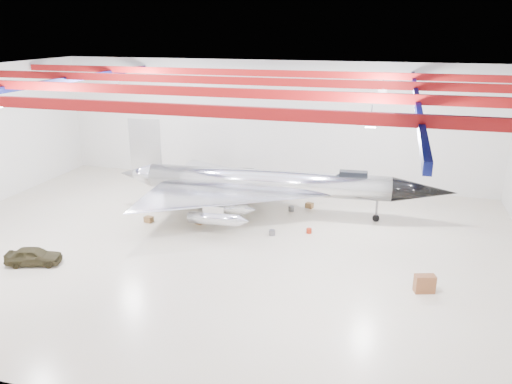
% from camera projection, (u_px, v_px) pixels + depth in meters
% --- Properties ---
extents(floor, '(40.00, 40.00, 0.00)m').
position_uv_depth(floor, '(212.00, 244.00, 33.09)').
color(floor, beige).
rests_on(floor, ground).
extents(wall_back, '(40.00, 0.00, 40.00)m').
position_uv_depth(wall_back, '(269.00, 123.00, 45.05)').
color(wall_back, silver).
rests_on(wall_back, floor).
extents(ceiling, '(40.00, 40.00, 0.00)m').
position_uv_depth(ceiling, '(207.00, 75.00, 29.63)').
color(ceiling, '#0A0F38').
rests_on(ceiling, wall_back).
extents(ceiling_structure, '(39.50, 29.50, 1.08)m').
position_uv_depth(ceiling_structure, '(208.00, 87.00, 29.84)').
color(ceiling_structure, maroon).
rests_on(ceiling_structure, ceiling).
extents(jet_aircraft, '(25.76, 15.76, 7.02)m').
position_uv_depth(jet_aircraft, '(266.00, 185.00, 37.86)').
color(jet_aircraft, silver).
rests_on(jet_aircraft, floor).
extents(jeep, '(3.51, 2.24, 1.11)m').
position_uv_depth(jeep, '(34.00, 256.00, 30.14)').
color(jeep, '#322D19').
rests_on(jeep, floor).
extents(desk, '(1.20, 0.85, 1.00)m').
position_uv_depth(desk, '(425.00, 284.00, 27.00)').
color(desk, brown).
rests_on(desk, floor).
extents(crate_ply, '(0.68, 0.58, 0.42)m').
position_uv_depth(crate_ply, '(149.00, 219.00, 36.85)').
color(crate_ply, olive).
rests_on(crate_ply, floor).
extents(toolbox_red, '(0.56, 0.48, 0.35)m').
position_uv_depth(toolbox_red, '(207.00, 197.00, 41.85)').
color(toolbox_red, '#A82710').
rests_on(toolbox_red, floor).
extents(engine_drum, '(0.55, 0.55, 0.38)m').
position_uv_depth(engine_drum, '(272.00, 233.00, 34.49)').
color(engine_drum, '#59595B').
rests_on(engine_drum, floor).
extents(parts_bin, '(0.69, 0.62, 0.40)m').
position_uv_depth(parts_bin, '(309.00, 205.00, 39.76)').
color(parts_bin, olive).
rests_on(parts_bin, floor).
extents(crate_small, '(0.46, 0.39, 0.29)m').
position_uv_depth(crate_small, '(186.00, 196.00, 42.06)').
color(crate_small, '#59595B').
rests_on(crate_small, floor).
extents(tool_chest, '(0.39, 0.39, 0.34)m').
position_uv_depth(tool_chest, '(309.00, 231.00, 34.86)').
color(tool_chest, '#A82710').
rests_on(tool_chest, floor).
extents(oil_barrel, '(0.67, 0.60, 0.39)m').
position_uv_depth(oil_barrel, '(199.00, 221.00, 36.49)').
color(oil_barrel, olive).
rests_on(oil_barrel, floor).
extents(spares_box, '(0.54, 0.54, 0.41)m').
position_uv_depth(spares_box, '(291.00, 209.00, 39.03)').
color(spares_box, '#59595B').
rests_on(spares_box, floor).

